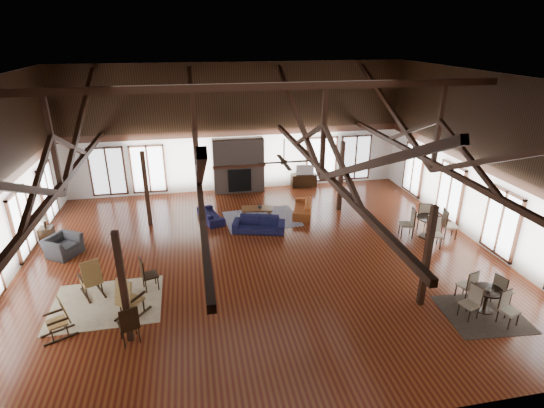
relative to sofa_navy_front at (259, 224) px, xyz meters
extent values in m
plane|color=brown|center=(-0.21, -2.06, -0.29)|extent=(16.00, 16.00, 0.00)
cube|color=black|center=(-0.21, -2.06, 5.71)|extent=(16.00, 14.00, 0.02)
cube|color=white|center=(-0.21, 4.94, 2.71)|extent=(16.00, 0.02, 6.00)
cube|color=white|center=(-0.21, -9.06, 2.71)|extent=(16.00, 0.02, 6.00)
cube|color=white|center=(7.79, -2.06, 2.71)|extent=(0.02, 14.00, 6.00)
cube|color=black|center=(-0.21, -2.06, 5.46)|extent=(15.60, 0.18, 0.22)
cube|color=black|center=(-6.21, -2.06, 2.76)|extent=(0.16, 13.70, 0.18)
cube|color=black|center=(-6.21, -2.06, 4.11)|extent=(0.14, 0.14, 2.70)
cube|color=black|center=(-6.21, 1.44, 3.98)|extent=(0.15, 7.07, 3.12)
cube|color=black|center=(-6.21, -5.56, 3.98)|extent=(0.15, 7.07, 3.12)
cube|color=black|center=(-2.21, -2.06, 2.76)|extent=(0.16, 13.70, 0.18)
cube|color=black|center=(-2.21, -2.06, 4.11)|extent=(0.14, 0.14, 2.70)
cube|color=black|center=(-2.21, 1.44, 3.98)|extent=(0.15, 7.07, 3.12)
cube|color=black|center=(-2.21, -5.56, 3.98)|extent=(0.15, 7.07, 3.12)
cube|color=black|center=(1.79, -2.06, 2.76)|extent=(0.16, 13.70, 0.18)
cube|color=black|center=(1.79, -2.06, 4.11)|extent=(0.14, 0.14, 2.70)
cube|color=black|center=(1.79, 1.44, 3.98)|extent=(0.15, 7.07, 3.12)
cube|color=black|center=(1.79, -5.56, 3.98)|extent=(0.15, 7.07, 3.12)
cube|color=black|center=(5.79, -2.06, 2.76)|extent=(0.16, 13.70, 0.18)
cube|color=black|center=(5.79, -2.06, 4.11)|extent=(0.14, 0.14, 2.70)
cube|color=black|center=(5.79, 1.44, 3.98)|extent=(0.15, 7.07, 3.12)
cube|color=black|center=(5.79, -5.56, 3.98)|extent=(0.15, 7.07, 3.12)
cube|color=black|center=(-4.21, -5.56, 1.23)|extent=(0.16, 0.16, 3.05)
cube|color=black|center=(3.79, -5.56, 1.23)|extent=(0.16, 0.16, 3.05)
cube|color=black|center=(-4.21, 1.44, 1.23)|extent=(0.16, 0.16, 3.05)
cube|color=black|center=(3.79, 1.44, 1.23)|extent=(0.16, 0.16, 3.05)
cube|color=#6D5C53|center=(-0.21, 4.62, 1.01)|extent=(2.40, 0.62, 2.60)
cube|color=black|center=(-0.21, 4.30, 0.36)|extent=(1.10, 0.06, 1.10)
cube|color=#361B10|center=(-0.21, 4.34, 1.06)|extent=(2.50, 0.20, 0.12)
cylinder|color=black|center=(0.29, -3.06, 3.76)|extent=(0.04, 0.04, 0.70)
cylinder|color=black|center=(0.29, -3.06, 3.41)|extent=(0.20, 0.20, 0.10)
cube|color=black|center=(0.74, -3.06, 3.41)|extent=(0.70, 0.12, 0.02)
cube|color=black|center=(0.29, -2.61, 3.41)|extent=(0.12, 0.70, 0.02)
cube|color=black|center=(-0.16, -3.06, 3.41)|extent=(0.70, 0.12, 0.02)
cube|color=black|center=(0.29, -3.51, 3.41)|extent=(0.12, 0.70, 0.02)
imported|color=#141437|center=(0.00, 0.00, 0.00)|extent=(2.13, 1.29, 0.58)
imported|color=#16153B|center=(-1.78, 1.40, -0.05)|extent=(1.80, 1.10, 0.49)
imported|color=#98471D|center=(2.12, 1.35, -0.02)|extent=(2.02, 1.28, 0.55)
cube|color=brown|center=(0.12, 1.19, 0.16)|extent=(1.32, 0.77, 0.06)
cube|color=brown|center=(-0.41, 0.99, -0.08)|extent=(0.06, 0.06, 0.42)
cube|color=brown|center=(-0.41, 1.40, -0.08)|extent=(0.06, 0.06, 0.42)
cube|color=brown|center=(0.64, 0.99, -0.08)|extent=(0.06, 0.06, 0.42)
cube|color=brown|center=(0.64, 1.40, -0.08)|extent=(0.06, 0.06, 0.42)
imported|color=#B2B2B2|center=(0.24, 1.13, 0.28)|extent=(0.19, 0.19, 0.18)
imported|color=#29292B|center=(-7.01, -0.55, 0.06)|extent=(1.37, 1.41, 0.70)
cube|color=black|center=(-7.81, 0.54, 0.02)|extent=(0.47, 0.47, 0.62)
cylinder|color=black|center=(-7.81, 0.54, 0.51)|extent=(0.08, 0.08, 0.37)
cone|color=#F5EECE|center=(-7.81, 0.54, 0.76)|extent=(0.33, 0.33, 0.27)
cube|color=olive|center=(-5.55, -3.26, 0.17)|extent=(0.70, 0.69, 0.06)
cube|color=olive|center=(-5.44, -3.48, 0.54)|extent=(0.56, 0.42, 0.76)
cube|color=black|center=(-5.74, -3.36, -0.26)|extent=(0.47, 0.86, 0.06)
cube|color=black|center=(-5.35, -3.16, -0.26)|extent=(0.47, 0.86, 0.06)
cube|color=olive|center=(-4.27, -4.52, 0.17)|extent=(0.73, 0.72, 0.06)
cube|color=olive|center=(-4.41, -4.72, 0.54)|extent=(0.55, 0.48, 0.77)
cube|color=black|center=(-4.45, -4.39, -0.26)|extent=(0.60, 0.79, 0.06)
cube|color=black|center=(-4.09, -4.65, -0.26)|extent=(0.60, 0.79, 0.06)
cube|color=olive|center=(-6.04, -5.08, 0.12)|extent=(0.61, 0.62, 0.05)
cube|color=olive|center=(-5.85, -4.98, 0.45)|extent=(0.37, 0.50, 0.68)
cube|color=black|center=(-5.95, -5.25, -0.27)|extent=(0.77, 0.41, 0.05)
cube|color=black|center=(-6.13, -4.90, -0.27)|extent=(0.77, 0.41, 0.05)
cube|color=black|center=(-3.86, -3.32, 0.19)|extent=(0.56, 0.56, 0.05)
cube|color=black|center=(-4.05, -3.38, 0.47)|extent=(0.17, 0.44, 0.59)
cylinder|color=black|center=(-3.86, -3.32, -0.05)|extent=(0.04, 0.04, 0.48)
cube|color=black|center=(-4.21, -5.62, 0.20)|extent=(0.59, 0.59, 0.05)
cube|color=black|center=(-4.14, -5.82, 0.50)|extent=(0.45, 0.20, 0.60)
cylinder|color=black|center=(-4.21, -5.62, -0.05)|extent=(0.04, 0.04, 0.49)
cylinder|color=black|center=(5.40, -6.19, 0.37)|extent=(0.78, 0.78, 0.04)
cylinder|color=black|center=(5.40, -6.19, 0.05)|extent=(0.10, 0.10, 0.64)
cylinder|color=black|center=(5.40, -6.19, -0.27)|extent=(0.47, 0.47, 0.04)
cylinder|color=black|center=(6.20, -1.69, 0.49)|extent=(0.92, 0.92, 0.04)
cylinder|color=black|center=(6.20, -1.69, 0.11)|extent=(0.10, 0.10, 0.76)
cylinder|color=black|center=(6.20, -1.69, -0.27)|extent=(0.55, 0.55, 0.04)
imported|color=#B2B2B2|center=(5.37, -6.25, 0.43)|extent=(0.14, 0.14, 0.09)
imported|color=#B2B2B2|center=(6.20, -1.69, 0.55)|extent=(0.13, 0.13, 0.10)
cube|color=black|center=(3.06, 4.69, 0.02)|extent=(1.26, 0.47, 0.63)
imported|color=#B2B2B2|center=(3.09, 4.69, 0.59)|extent=(0.89, 0.22, 0.51)
cube|color=#C8B88B|center=(-5.07, -3.84, -0.29)|extent=(3.09, 2.45, 0.01)
cube|color=#191845|center=(0.31, 1.14, -0.29)|extent=(3.15, 2.46, 0.01)
cube|color=black|center=(5.25, -6.35, -0.29)|extent=(2.27, 2.10, 0.01)
camera|label=1|loc=(-2.34, -14.77, 7.02)|focal=28.00mm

